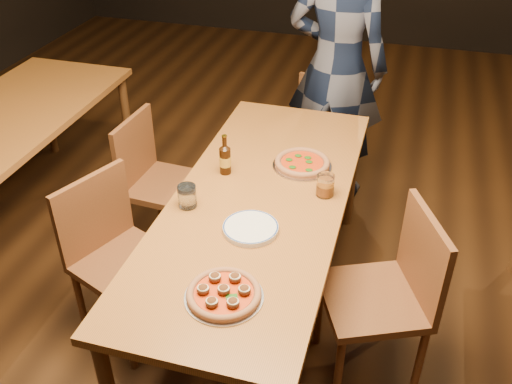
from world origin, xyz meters
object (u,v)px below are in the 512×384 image
(table_main, at_px, (259,211))
(pizza_meatball, at_px, (224,293))
(chair_end, at_px, (308,139))
(plate_stack, at_px, (251,228))
(chair_main_e, at_px, (373,298))
(chair_main_nw, at_px, (126,263))
(amber_glass, at_px, (325,185))
(pizza_margherita, at_px, (302,163))
(diner, at_px, (337,67))
(chair_main_sw, at_px, (167,185))
(beer_bottle, at_px, (225,160))
(water_glass, at_px, (187,196))

(table_main, xyz_separation_m, pizza_meatball, (0.05, -0.66, 0.09))
(chair_end, bearing_deg, plate_stack, -69.45)
(chair_main_e, bearing_deg, chair_main_nw, -110.52)
(plate_stack, distance_m, amber_glass, 0.45)
(chair_main_nw, xyz_separation_m, pizza_margherita, (0.72, 0.63, 0.32))
(table_main, bearing_deg, diner, 84.19)
(chair_end, relative_size, amber_glass, 7.77)
(pizza_meatball, distance_m, pizza_margherita, 1.01)
(table_main, xyz_separation_m, chair_main_nw, (-0.58, -0.29, -0.23))
(diner, bearing_deg, pizza_margherita, 96.39)
(chair_main_sw, bearing_deg, pizza_meatball, -142.26)
(chair_main_nw, bearing_deg, plate_stack, -63.89)
(pizza_meatball, distance_m, amber_glass, 0.82)
(chair_end, distance_m, diner, 0.52)
(table_main, bearing_deg, chair_main_sw, 148.23)
(chair_main_nw, relative_size, pizza_margherita, 2.99)
(table_main, relative_size, chair_main_sw, 2.27)
(table_main, distance_m, beer_bottle, 0.32)
(table_main, relative_size, pizza_meatball, 6.66)
(pizza_margherita, bearing_deg, amber_glass, -54.74)
(water_glass, bearing_deg, chair_main_nw, -153.58)
(pizza_meatball, height_order, amber_glass, amber_glass)
(chair_main_nw, relative_size, diner, 0.50)
(pizza_meatball, bearing_deg, table_main, 94.34)
(chair_end, xyz_separation_m, water_glass, (-0.30, -1.39, 0.39))
(table_main, distance_m, diner, 1.37)
(water_glass, bearing_deg, amber_glass, 24.09)
(chair_main_sw, bearing_deg, chair_main_e, -112.71)
(chair_main_nw, xyz_separation_m, amber_glass, (0.88, 0.41, 0.35))
(chair_end, xyz_separation_m, plate_stack, (0.03, -1.49, 0.35))
(amber_glass, bearing_deg, chair_end, 104.59)
(amber_glass, bearing_deg, chair_main_sw, 162.72)
(chair_main_e, xyz_separation_m, beer_bottle, (-0.81, 0.39, 0.36))
(chair_main_sw, bearing_deg, chair_end, -35.57)
(chair_end, height_order, plate_stack, chair_end)
(pizza_margherita, xyz_separation_m, beer_bottle, (-0.36, -0.17, 0.06))
(chair_main_e, relative_size, chair_end, 1.13)
(chair_main_sw, xyz_separation_m, beer_bottle, (0.45, -0.24, 0.38))
(chair_main_sw, bearing_deg, diner, -37.57)
(chair_main_sw, distance_m, plate_stack, 1.02)
(amber_glass, bearing_deg, diner, 97.20)
(table_main, bearing_deg, chair_main_e, -19.85)
(diner, bearing_deg, plate_stack, 92.76)
(water_glass, bearing_deg, chair_end, 77.87)
(chair_end, relative_size, pizza_margherita, 2.72)
(pizza_margherita, bearing_deg, chair_main_e, -50.64)
(chair_main_nw, height_order, chair_main_e, chair_main_e)
(chair_main_e, bearing_deg, amber_glass, -162.33)
(pizza_margherita, bearing_deg, plate_stack, -99.94)
(chair_main_e, relative_size, beer_bottle, 4.48)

